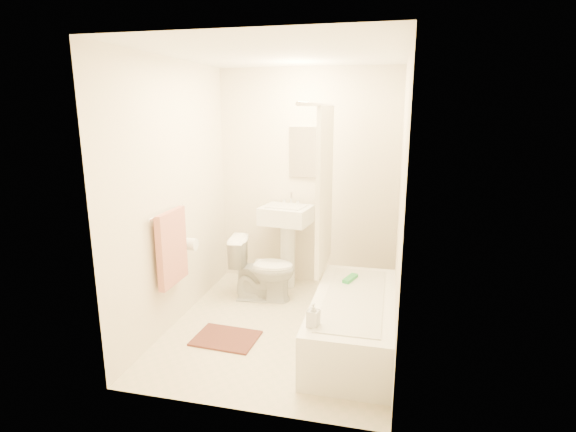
% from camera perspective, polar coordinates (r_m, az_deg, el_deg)
% --- Properties ---
extents(floor, '(2.40, 2.40, 0.00)m').
position_cam_1_polar(floor, '(4.28, -0.79, -13.93)').
color(floor, beige).
rests_on(floor, ground).
extents(ceiling, '(2.40, 2.40, 0.00)m').
position_cam_1_polar(ceiling, '(3.82, -0.92, 19.97)').
color(ceiling, white).
rests_on(ceiling, ground).
extents(wall_back, '(2.00, 0.02, 2.40)m').
position_cam_1_polar(wall_back, '(5.03, 2.49, 4.69)').
color(wall_back, beige).
rests_on(wall_back, ground).
extents(wall_left, '(0.02, 2.40, 2.40)m').
position_cam_1_polar(wall_left, '(4.22, -14.14, 2.59)').
color(wall_left, beige).
rests_on(wall_left, ground).
extents(wall_right, '(0.02, 2.40, 2.40)m').
position_cam_1_polar(wall_right, '(3.76, 14.10, 1.27)').
color(wall_right, beige).
rests_on(wall_right, ground).
extents(mirror, '(0.40, 0.03, 0.55)m').
position_cam_1_polar(mirror, '(4.97, 2.49, 8.08)').
color(mirror, white).
rests_on(mirror, wall_back).
extents(curtain_rod, '(0.03, 1.70, 0.03)m').
position_cam_1_polar(curtain_rod, '(3.83, 3.97, 13.93)').
color(curtain_rod, silver).
rests_on(curtain_rod, wall_back).
extents(shower_curtain, '(0.04, 0.80, 1.55)m').
position_cam_1_polar(shower_curtain, '(4.29, 4.68, 3.40)').
color(shower_curtain, silver).
rests_on(shower_curtain, curtain_rod).
extents(towel_bar, '(0.02, 0.60, 0.02)m').
position_cam_1_polar(towel_bar, '(4.01, -15.17, 0.50)').
color(towel_bar, silver).
rests_on(towel_bar, wall_left).
extents(towel, '(0.06, 0.45, 0.66)m').
position_cam_1_polar(towel, '(4.08, -14.52, -3.91)').
color(towel, '#CC7266').
rests_on(towel, towel_bar).
extents(toilet_paper, '(0.11, 0.12, 0.12)m').
position_cam_1_polar(toilet_paper, '(4.42, -12.25, -3.52)').
color(toilet_paper, white).
rests_on(toilet_paper, wall_left).
extents(toilet, '(0.72, 0.46, 0.66)m').
position_cam_1_polar(toilet, '(4.74, -3.23, -6.73)').
color(toilet, white).
rests_on(toilet, floor).
extents(sink, '(0.58, 0.49, 1.02)m').
position_cam_1_polar(sink, '(4.98, -0.13, -3.55)').
color(sink, white).
rests_on(sink, floor).
extents(bathtub, '(0.67, 1.53, 0.43)m').
position_cam_1_polar(bathtub, '(3.94, 8.29, -13.13)').
color(bathtub, white).
rests_on(bathtub, floor).
extents(bath_mat, '(0.57, 0.44, 0.02)m').
position_cam_1_polar(bath_mat, '(4.11, -7.89, -15.12)').
color(bath_mat, '#4B2719').
rests_on(bath_mat, floor).
extents(soap_bottle, '(0.10, 0.10, 0.18)m').
position_cam_1_polar(soap_bottle, '(3.32, 3.23, -12.39)').
color(soap_bottle, silver).
rests_on(soap_bottle, bathtub).
extents(scrub_brush, '(0.13, 0.22, 0.04)m').
position_cam_1_polar(scrub_brush, '(4.19, 7.91, -7.92)').
color(scrub_brush, green).
rests_on(scrub_brush, bathtub).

